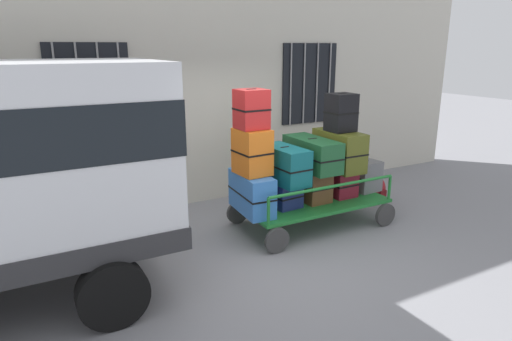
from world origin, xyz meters
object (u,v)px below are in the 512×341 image
luggage_cart (311,204)px  backpack (379,191)px  suitcase_left_top (251,109)px  suitcase_midleft_bottom (283,194)px  suitcase_left_bottom (252,193)px  suitcase_midright_middle (339,150)px  suitcase_right_bottom (364,175)px  suitcase_midright_top (341,112)px  suitcase_center_bottom (311,184)px  suitcase_midright_bottom (338,182)px  suitcase_left_middle (252,152)px  suitcase_center_middle (312,154)px  suitcase_midleft_middle (285,165)px

luggage_cart → backpack: (1.66, 0.26, -0.13)m
suitcase_left_top → suitcase_midleft_bottom: bearing=-2.3°
suitcase_left_bottom → suitcase_midleft_bottom: bearing=-2.2°
suitcase_midright_middle → suitcase_right_bottom: (0.52, -0.03, -0.47)m
suitcase_left_bottom → suitcase_midright_top: bearing=0.9°
suitcase_center_bottom → suitcase_midright_bottom: suitcase_center_bottom is taller
suitcase_left_top → suitcase_left_middle: bearing=-90.0°
suitcase_midright_top → suitcase_right_bottom: size_ratio=1.16×
suitcase_midleft_bottom → suitcase_midright_bottom: size_ratio=0.91×
suitcase_left_top → suitcase_center_bottom: (1.04, 0.02, -1.22)m
suitcase_midleft_bottom → luggage_cart: bearing=1.6°
suitcase_center_bottom → suitcase_right_bottom: (1.04, -0.02, 0.00)m
luggage_cart → suitcase_left_bottom: bearing=179.7°
suitcase_midright_middle → backpack: bearing=11.0°
suitcase_midleft_bottom → backpack: suitcase_midleft_bottom is taller
suitcase_right_bottom → backpack: bearing=22.2°
luggage_cart → suitcase_center_bottom: suitcase_center_bottom is taller
suitcase_center_middle → suitcase_right_bottom: (1.04, -0.02, -0.48)m
suitcase_midright_bottom → backpack: bearing=11.8°
suitcase_midright_top → backpack: suitcase_midright_top is taller
suitcase_left_top → suitcase_center_bottom: bearing=0.8°
suitcase_midleft_bottom → suitcase_midleft_middle: suitcase_midleft_middle is taller
suitcase_left_middle → suitcase_midright_bottom: 1.70m
suitcase_midright_bottom → suitcase_midright_middle: size_ratio=0.63×
suitcase_left_top → suitcase_midright_middle: size_ratio=0.60×
suitcase_left_bottom → suitcase_center_bottom: size_ratio=1.47×
suitcase_midleft_middle → suitcase_center_middle: (0.52, 0.06, 0.09)m
suitcase_left_bottom → suitcase_midright_top: (1.56, 0.03, 1.03)m
suitcase_center_middle → suitcase_midright_top: bearing=0.4°
suitcase_center_bottom → backpack: suitcase_center_bottom is taller
luggage_cart → suitcase_center_middle: (0.00, 0.03, 0.79)m
suitcase_left_middle → suitcase_center_bottom: bearing=1.9°
luggage_cart → suitcase_midright_middle: size_ratio=2.58×
suitcase_midright_middle → suitcase_center_middle: bearing=-179.2°
suitcase_midleft_middle → suitcase_right_bottom: size_ratio=1.72×
suitcase_midright_middle → suitcase_right_bottom: suitcase_midright_middle is taller
suitcase_center_middle → suitcase_midright_middle: suitcase_midright_middle is taller
suitcase_midright_top → suitcase_center_bottom: bearing=-179.0°
suitcase_left_top → suitcase_midright_top: (1.56, 0.02, -0.16)m
suitcase_left_middle → suitcase_midright_middle: (1.56, 0.05, -0.16)m
suitcase_left_top → suitcase_midleft_middle: 0.99m
luggage_cart → suitcase_left_middle: size_ratio=3.64×
suitcase_left_top → suitcase_center_middle: size_ratio=0.52×
suitcase_midright_middle → suitcase_left_bottom: bearing=-178.9°
luggage_cart → suitcase_center_bottom: 0.31m
suitcase_midright_middle → backpack: size_ratio=2.04×
suitcase_center_middle → suitcase_midright_bottom: (0.52, -0.01, -0.52)m
suitcase_center_bottom → luggage_cart: bearing=-90.0°
suitcase_midright_bottom → backpack: 1.23m
suitcase_midright_top → suitcase_left_middle: bearing=-178.4°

